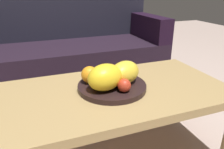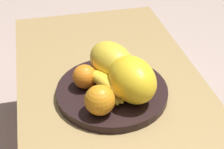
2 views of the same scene
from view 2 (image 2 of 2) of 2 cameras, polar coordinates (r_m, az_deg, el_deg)
name	(u,v)px [view 2 (image 2 of 2)]	position (r m, az deg, el deg)	size (l,w,h in m)	color
coffee_table	(118,110)	(1.06, 0.93, -5.83)	(1.19, 0.58, 0.41)	#A58551
fruit_bowl	(112,91)	(1.04, 0.00, -2.80)	(0.33, 0.33, 0.03)	black
melon_large_front	(112,61)	(1.05, -0.07, 2.21)	(0.16, 0.11, 0.11)	yellow
melon_smaller_beside	(132,79)	(0.96, 3.36, -0.79)	(0.17, 0.12, 0.12)	yellow
orange_front	(100,100)	(0.92, -2.02, -4.24)	(0.08, 0.08, 0.08)	orange
orange_left	(85,77)	(1.02, -4.52, -0.34)	(0.07, 0.07, 0.07)	orange
apple_front	(141,71)	(1.05, 4.74, 0.52)	(0.06, 0.06, 0.06)	#B7331F
banana_bunch	(108,86)	(0.99, -0.69, -1.92)	(0.16, 0.11, 0.06)	gold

